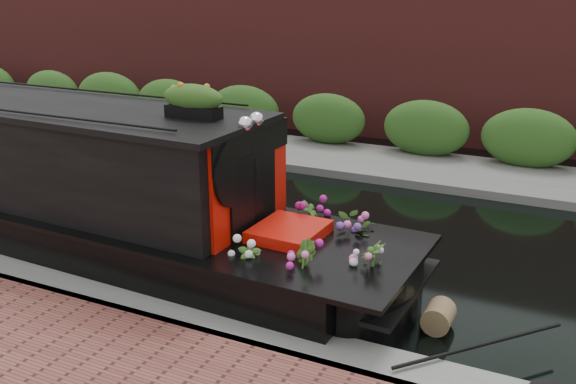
% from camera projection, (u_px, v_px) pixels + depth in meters
% --- Properties ---
extents(ground, '(80.00, 80.00, 0.00)m').
position_uv_depth(ground, '(212.00, 217.00, 11.01)').
color(ground, black).
rests_on(ground, ground).
extents(near_bank_coping, '(40.00, 0.60, 0.50)m').
position_uv_depth(near_bank_coping, '(74.00, 300.00, 8.19)').
color(near_bank_coping, gray).
rests_on(near_bank_coping, ground).
extents(far_bank_path, '(40.00, 2.40, 0.34)m').
position_uv_depth(far_bank_path, '(311.00, 158.00, 14.60)').
color(far_bank_path, '#62615D').
rests_on(far_bank_path, ground).
extents(far_hedge, '(40.00, 1.10, 2.80)m').
position_uv_depth(far_hedge, '(326.00, 149.00, 15.37)').
color(far_hedge, '#2B531B').
rests_on(far_hedge, ground).
extents(far_brick_wall, '(40.00, 1.00, 8.00)m').
position_uv_depth(far_brick_wall, '(356.00, 131.00, 17.16)').
color(far_brick_wall, maroon).
rests_on(far_brick_wall, ground).
extents(narrowboat, '(12.28, 2.58, 2.87)m').
position_uv_depth(narrowboat, '(16.00, 185.00, 9.98)').
color(narrowboat, black).
rests_on(narrowboat, ground).
extents(rope_fender, '(0.34, 0.41, 0.34)m').
position_uv_depth(rope_fender, '(439.00, 316.00, 7.46)').
color(rope_fender, brown).
rests_on(rope_fender, ground).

